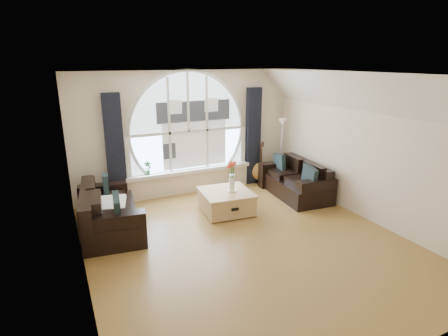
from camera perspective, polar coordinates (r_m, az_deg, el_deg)
The scene contains 21 objects.
ground at distance 6.12m, azimuth 3.72°, elevation -11.68°, with size 5.00×5.50×0.01m, color brown.
ceiling at distance 5.39m, azimuth 4.27°, elevation 14.47°, with size 5.00×5.50×0.01m, color silver.
wall_back at distance 8.04m, azimuth -5.72°, elevation 5.48°, with size 5.00×0.01×2.70m, color beige.
wall_front at distance 3.64m, azimuth 26.10°, elevation -10.47°, with size 5.00×0.01×2.70m, color beige.
wall_left at distance 4.93m, azimuth -22.27°, elevation -3.00°, with size 0.01×5.50×2.70m, color beige.
wall_right at distance 7.14m, azimuth 21.75°, elevation 2.92°, with size 0.01×5.50×2.70m, color beige.
attic_slope at distance 6.77m, azimuth 20.91°, elevation 10.93°, with size 0.92×5.50×0.72m, color silver.
arched_window at distance 7.97m, azimuth -5.71°, elevation 7.38°, with size 2.60×0.06×2.15m, color silver.
window_sill at distance 8.16m, azimuth -5.31°, elevation -0.44°, with size 2.90×0.22×0.08m, color white.
window_frame at distance 7.94m, azimuth -5.63°, elevation 7.35°, with size 2.76×0.08×2.15m, color white.
neighbor_house at distance 8.03m, azimuth -4.63°, elevation 6.57°, with size 1.70×0.02×1.50m, color silver.
curtain_left at distance 7.59m, azimuth -16.79°, elevation 2.62°, with size 0.35×0.12×2.30m, color black.
curtain_right at distance 8.64m, azimuth 4.64°, elevation 4.94°, with size 0.35×0.12×2.30m, color black.
sofa_left at distance 6.67m, azimuth -17.64°, elevation -6.20°, with size 0.89×1.79×0.79m, color black.
sofa_right at distance 8.11m, azimuth 11.11°, elevation -1.62°, with size 0.85×1.69×0.75m, color black.
coffee_chest at distance 7.18m, azimuth 0.35°, elevation -5.15°, with size 0.95×0.95×0.47m, color tan.
throw_blanket at distance 6.61m, azimuth -17.63°, elevation -5.48°, with size 0.55×0.55×0.10m, color silver.
vase_flowers at distance 6.97m, azimuth 1.26°, elevation -0.74°, with size 0.24×0.24×0.70m, color white.
floor_lamp at distance 8.67m, azimuth 9.00°, elevation 2.45°, with size 0.24×0.24×1.60m, color #B2B2B2.
guitar at distance 8.75m, azimuth 5.64°, elevation 0.89°, with size 0.36×0.24×1.06m, color olive.
potted_plant at distance 7.84m, azimuth -11.92°, elevation 0.00°, with size 0.16×0.11×0.30m, color #1E6023.
Camera 1 is at (-2.67, -4.68, 2.91)m, focal length 28.99 mm.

